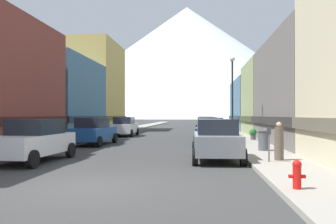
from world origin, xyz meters
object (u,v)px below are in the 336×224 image
(trash_bin_right, at_px, (264,141))
(pedestrian_1, at_px, (233,126))
(pedestrian_2, at_px, (279,143))
(parking_meter_near, at_px, (269,139))
(potted_plant_1, at_px, (62,133))
(car_left_2, at_px, (125,126))
(car_right_0, at_px, (216,139))
(car_right_3, at_px, (206,124))
(potted_plant_0, at_px, (253,133))
(car_right_1, at_px, (210,131))
(streetlamp_right, at_px, (232,86))
(pedestrian_0, at_px, (90,128))
(fire_hydrant_near, at_px, (297,173))
(car_right_2, at_px, (207,127))
(car_left_0, at_px, (34,140))
(car_left_1, at_px, (94,131))

(trash_bin_right, bearing_deg, pedestrian_1, 90.37)
(pedestrian_1, xyz_separation_m, pedestrian_2, (0.00, -19.21, -0.04))
(parking_meter_near, bearing_deg, potted_plant_1, 139.54)
(car_left_2, xyz_separation_m, pedestrian_2, (10.05, -17.08, -0.05))
(car_right_0, distance_m, trash_bin_right, 3.89)
(car_right_3, bearing_deg, pedestrian_2, -84.68)
(potted_plant_1, bearing_deg, potted_plant_0, 5.16)
(car_right_1, height_order, potted_plant_1, car_right_1)
(car_left_2, bearing_deg, pedestrian_1, 11.98)
(car_right_0, distance_m, potted_plant_1, 14.40)
(car_left_2, relative_size, potted_plant_0, 5.50)
(parking_meter_near, bearing_deg, streetlamp_right, 92.19)
(potted_plant_1, xyz_separation_m, pedestrian_0, (0.75, 4.29, 0.23))
(fire_hydrant_near, distance_m, potted_plant_0, 17.11)
(car_right_0, xyz_separation_m, car_right_1, (-0.00, 8.05, 0.00))
(potted_plant_0, height_order, pedestrian_0, pedestrian_0)
(car_right_0, relative_size, streetlamp_right, 0.76)
(car_left_2, distance_m, car_right_2, 7.60)
(potted_plant_0, xyz_separation_m, streetlamp_right, (-1.65, -1.68, 3.38))
(car_left_0, relative_size, fire_hydrant_near, 6.36)
(fire_hydrant_near, bearing_deg, potted_plant_1, 128.27)
(car_left_0, xyz_separation_m, fire_hydrant_near, (9.25, -5.12, -0.37))
(car_left_2, bearing_deg, parking_meter_near, -61.56)
(potted_plant_0, relative_size, streetlamp_right, 0.14)
(car_left_0, bearing_deg, potted_plant_1, 106.72)
(car_right_1, bearing_deg, pedestrian_0, 150.21)
(car_right_1, bearing_deg, potted_plant_0, 40.40)
(car_left_2, xyz_separation_m, car_right_2, (7.60, -0.02, 0.00))
(car_left_1, height_order, car_right_2, same)
(car_left_0, height_order, fire_hydrant_near, car_left_0)
(car_right_3, bearing_deg, car_left_2, -129.53)
(car_left_2, distance_m, pedestrian_0, 3.48)
(fire_hydrant_near, relative_size, pedestrian_1, 0.44)
(car_left_0, xyz_separation_m, car_left_1, (-0.01, 8.14, 0.00))
(car_right_0, bearing_deg, potted_plant_1, 138.63)
(car_right_2, height_order, pedestrian_0, car_right_2)
(potted_plant_0, relative_size, pedestrian_1, 0.50)
(car_left_0, distance_m, car_right_0, 7.68)
(pedestrian_0, xyz_separation_m, pedestrian_1, (12.50, 4.59, 0.03))
(car_right_0, xyz_separation_m, pedestrian_1, (2.45, 18.40, -0.01))
(fire_hydrant_near, xyz_separation_m, pedestrian_0, (-11.70, 20.07, 0.34))
(parking_meter_near, distance_m, pedestrian_0, 19.34)
(pedestrian_2, height_order, streetlamp_right, streetlamp_right)
(car_right_2, relative_size, parking_meter_near, 3.37)
(car_right_3, xyz_separation_m, parking_meter_near, (1.95, -26.84, 0.11))
(trash_bin_right, distance_m, pedestrian_1, 15.48)
(trash_bin_right, bearing_deg, car_right_3, 96.45)
(car_right_0, xyz_separation_m, pedestrian_0, (-10.05, 13.80, -0.04))
(car_right_0, relative_size, trash_bin_right, 4.53)
(car_left_0, relative_size, pedestrian_0, 2.88)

